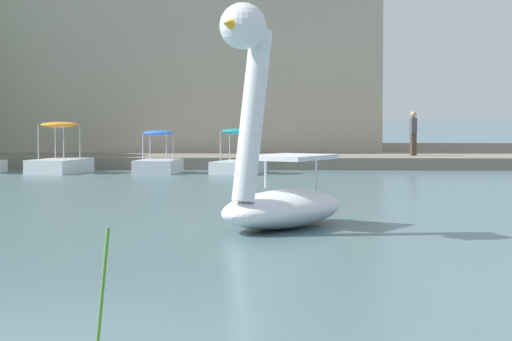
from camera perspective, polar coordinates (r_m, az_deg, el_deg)
name	(u,v)px	position (r m, az deg, el deg)	size (l,w,h in m)	color
shore_bank_far	(245,153)	(45.42, -0.63, 0.96)	(110.08, 19.06, 0.42)	slate
swan_boat	(276,177)	(17.47, 1.10, -0.36)	(2.84, 3.55, 3.75)	white
pedal_boat_teal	(238,160)	(33.80, -0.98, 0.56)	(1.83, 2.42, 1.49)	white
pedal_boat_blue	(158,161)	(34.11, -5.46, 0.54)	(1.46, 2.16, 1.43)	white
pedal_boat_orange	(59,159)	(34.68, -10.87, 0.66)	(1.93, 2.62, 1.70)	white
person_on_path	(413,131)	(38.31, 8.73, 2.16)	(0.27, 0.26, 1.63)	#47382D
parked_van	(210,126)	(47.33, -2.59, 2.49)	(5.13, 2.62, 1.81)	navy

